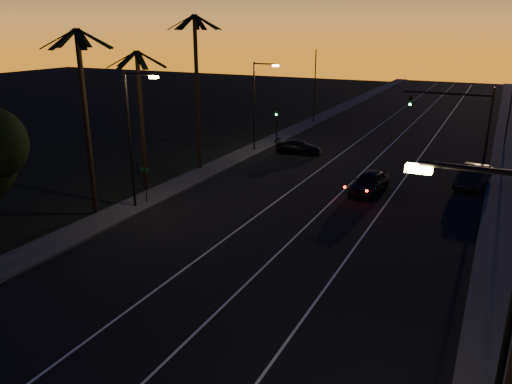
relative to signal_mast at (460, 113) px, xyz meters
The scene contains 20 objects.
road 13.18m from the signal_mast, 125.53° to the right, with size 20.00×170.00×0.01m, color black.
sidewalk_left 21.40m from the signal_mast, 151.41° to the right, with size 2.40×170.00×0.16m, color #363634.
sidewalk_right 11.77m from the signal_mast, 67.87° to the right, with size 2.40×170.00×0.16m, color #363634.
lane_stripe_left 15.01m from the signal_mast, 135.41° to the right, with size 0.12×160.00×0.01m, color silver.
lane_stripe_mid 12.91m from the signal_mast, 123.59° to the right, with size 0.12×160.00×0.01m, color silver.
lane_stripe_right 11.51m from the signal_mast, 107.42° to the right, with size 0.12×160.00×0.01m, color silver.
palm_near 29.64m from the signal_mast, 131.90° to the right, with size 4.25×4.16×11.53m.
palm_mid 25.91m from the signal_mast, 141.82° to the right, with size 4.25×4.16×10.03m.
palm_far 21.95m from the signal_mast, 152.67° to the right, with size 4.25×4.16×12.53m.
streetlight_left_near 26.80m from the signal_mast, 131.74° to the right, with size 2.55×0.26×9.00m.
streetlight_left_far 17.94m from the signal_mast, behind, with size 2.55×0.26×8.50m.
streetlight_right_near 34.18m from the signal_mast, 84.01° to the right, with size 2.55×0.26×9.00m.
street_sign 26.31m from the signal_mast, 133.36° to the right, with size 0.70×0.06×2.60m.
signal_mast is the anchor object (origin of this frame).
signal_post 16.74m from the signal_mast, behind, with size 0.28×0.37×4.20m.
far_pole_left 23.54m from the signal_mast, 140.39° to the left, with size 0.14×0.14×9.00m, color black.
far_pole_right 12.62m from the signal_mast, 72.16° to the left, with size 0.14×0.14×9.00m, color black.
lead_car 11.69m from the signal_mast, 116.08° to the right, with size 2.33×5.35×1.59m.
right_car 6.61m from the signal_mast, 69.39° to the right, with size 2.53×5.14×1.62m.
cross_car 14.55m from the signal_mast, behind, with size 4.58×2.36×1.27m.
Camera 1 is at (10.19, -4.70, 11.60)m, focal length 35.00 mm.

